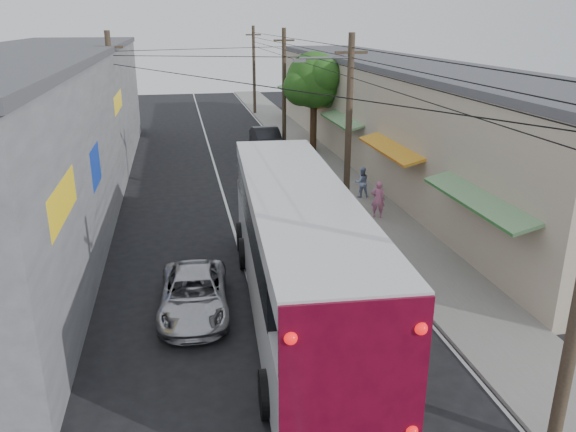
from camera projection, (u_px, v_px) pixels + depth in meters
name	position (u px, v px, depth m)	size (l,w,h in m)	color
ground	(289.00, 418.00, 12.64)	(120.00, 120.00, 0.00)	black
sidewalk	(332.00, 174.00, 32.33)	(3.00, 80.00, 0.12)	slate
building_right	(396.00, 113.00, 33.98)	(7.09, 40.00, 6.25)	#B6A990
building_left	(40.00, 128.00, 26.55)	(7.20, 36.00, 7.25)	gray
utility_poles	(273.00, 104.00, 30.67)	(11.80, 45.28, 8.00)	#473828
street_tree	(315.00, 82.00, 36.44)	(4.40, 4.00, 6.60)	#3F2B19
coach_bus	(297.00, 248.00, 16.76)	(3.76, 13.79, 3.93)	silver
jeepney	(194.00, 294.00, 17.01)	(2.04, 4.43, 1.23)	#B3B2BA
parked_suv	(309.00, 174.00, 29.66)	(2.14, 5.26, 1.53)	#9F9FA7
parked_car_mid	(299.00, 162.00, 31.94)	(1.93, 4.81, 1.64)	#25252A
parked_car_far	(267.00, 140.00, 38.08)	(1.67, 4.79, 1.58)	black
pedestrian_near	(378.00, 199.00, 24.91)	(0.61, 0.40, 1.67)	#C96A97
pedestrian_far	(362.00, 182.00, 27.79)	(0.74, 0.58, 1.52)	#8EA0CE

